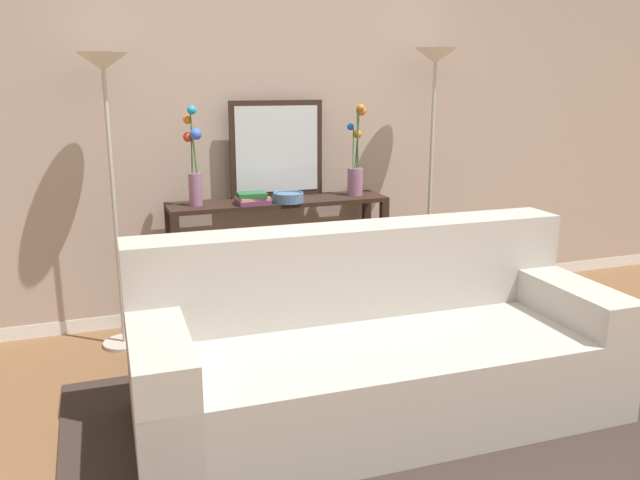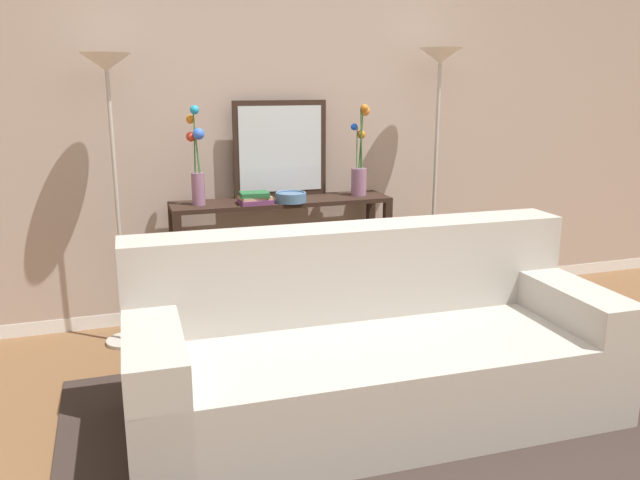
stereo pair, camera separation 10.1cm
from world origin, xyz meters
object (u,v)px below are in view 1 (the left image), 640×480
(console_table, at_px, (279,238))
(book_row_under_console, at_px, (226,319))
(couch, at_px, (374,352))
(wall_mirror, at_px, (277,149))
(vase_short_flowers, at_px, (356,165))
(vase_tall_flowers, at_px, (194,165))
(fruit_bowl, at_px, (288,197))
(book_stack, at_px, (252,199))
(floor_lamp_left, at_px, (107,120))
(floor_lamp_right, at_px, (433,107))

(console_table, bearing_deg, book_row_under_console, -180.00)
(couch, distance_m, console_table, 1.37)
(wall_mirror, bearing_deg, vase_short_flowers, -15.13)
(console_table, distance_m, wall_mirror, 0.59)
(vase_tall_flowers, distance_m, fruit_bowl, 0.62)
(vase_tall_flowers, xyz_separation_m, fruit_bowl, (0.57, -0.09, -0.22))
(couch, relative_size, console_table, 1.60)
(book_stack, bearing_deg, vase_tall_flowers, 169.14)
(floor_lamp_left, relative_size, book_stack, 8.34)
(fruit_bowl, height_order, book_stack, book_stack)
(vase_tall_flowers, bearing_deg, floor_lamp_right, -2.10)
(wall_mirror, height_order, vase_tall_flowers, wall_mirror)
(console_table, distance_m, fruit_bowl, 0.31)
(wall_mirror, relative_size, book_row_under_console, 1.45)
(wall_mirror, bearing_deg, vase_tall_flowers, -165.18)
(couch, height_order, fruit_bowl, fruit_bowl)
(vase_tall_flowers, xyz_separation_m, book_row_under_console, (0.17, 0.01, -1.03))
(floor_lamp_left, xyz_separation_m, floor_lamp_right, (2.10, -0.00, 0.05))
(couch, height_order, vase_short_flowers, vase_short_flowers)
(floor_lamp_left, relative_size, vase_tall_flowers, 2.84)
(book_stack, bearing_deg, fruit_bowl, -4.77)
(fruit_bowl, bearing_deg, wall_mirror, 90.34)
(fruit_bowl, xyz_separation_m, book_row_under_console, (-0.41, 0.10, -0.81))
(vase_tall_flowers, bearing_deg, console_table, 1.50)
(vase_short_flowers, bearing_deg, couch, -109.08)
(couch, distance_m, floor_lamp_left, 1.98)
(floor_lamp_left, relative_size, wall_mirror, 2.75)
(console_table, distance_m, vase_tall_flowers, 0.75)
(console_table, relative_size, floor_lamp_left, 0.83)
(floor_lamp_left, distance_m, book_stack, 0.97)
(fruit_bowl, bearing_deg, console_table, 108.66)
(wall_mirror, relative_size, fruit_bowl, 3.18)
(floor_lamp_left, relative_size, book_row_under_console, 3.98)
(book_row_under_console, bearing_deg, wall_mirror, 18.62)
(floor_lamp_right, relative_size, book_row_under_console, 4.12)
(fruit_bowl, relative_size, book_stack, 0.95)
(floor_lamp_left, distance_m, floor_lamp_right, 2.10)
(floor_lamp_right, xyz_separation_m, wall_mirror, (-1.04, 0.21, -0.26))
(floor_lamp_right, bearing_deg, couch, -128.15)
(console_table, relative_size, fruit_bowl, 7.23)
(floor_lamp_left, height_order, wall_mirror, floor_lamp_left)
(vase_short_flowers, height_order, fruit_bowl, vase_short_flowers)
(wall_mirror, bearing_deg, floor_lamp_left, -168.73)
(vase_tall_flowers, bearing_deg, couch, -64.85)
(floor_lamp_right, height_order, book_stack, floor_lamp_right)
(fruit_bowl, bearing_deg, book_stack, 175.23)
(wall_mirror, distance_m, vase_short_flowers, 0.54)
(wall_mirror, xyz_separation_m, book_stack, (-0.23, -0.22, -0.28))
(vase_short_flowers, bearing_deg, fruit_bowl, -169.04)
(book_stack, distance_m, book_row_under_console, 0.83)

